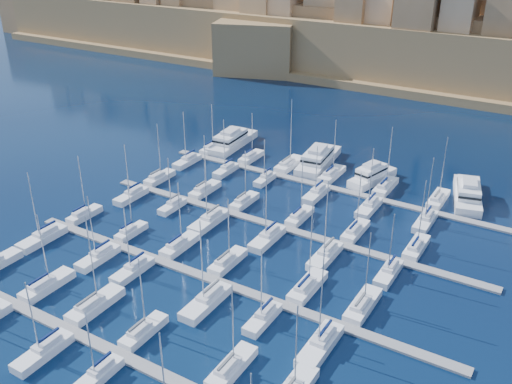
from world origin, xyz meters
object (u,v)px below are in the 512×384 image
Objects in this scene: motor_yacht_d at (468,193)px; sailboat_4 at (231,367)px; motor_yacht_a at (232,140)px; motor_yacht_b at (318,159)px; motor_yacht_c at (372,175)px; sailboat_2 at (95,305)px.

sailboat_4 is at bearing -102.47° from motor_yacht_d.
sailboat_4 is at bearing -56.82° from motor_yacht_a.
motor_yacht_a is at bearing -179.31° from motor_yacht_b.
sailboat_4 reaches higher than motor_yacht_a.
motor_yacht_c is (15.08, -2.60, 0.00)m from motor_yacht_b.
motor_yacht_d is (41.74, 70.03, 0.95)m from sailboat_2.
motor_yacht_d is at bearing 59.20° from sailboat_2.
sailboat_2 is 71.06m from motor_yacht_b.
sailboat_2 is 71.24m from motor_yacht_c.
sailboat_2 reaches higher than motor_yacht_a.
motor_yacht_d is at bearing 4.73° from motor_yacht_c.
sailboat_4 is (26.15, -0.47, -0.03)m from sailboat_2.
motor_yacht_a is 40.73m from motor_yacht_c.
motor_yacht_b is (5.29, 70.86, 0.95)m from sailboat_2.
motor_yacht_c is (20.37, 68.26, 0.95)m from sailboat_2.
sailboat_2 is at bearing -120.80° from motor_yacht_d.
motor_yacht_b and motor_yacht_c have the same top height.
sailboat_2 reaches higher than motor_yacht_b.
sailboat_4 is 74.33m from motor_yacht_b.
sailboat_2 is 0.86× the size of motor_yacht_a.
sailboat_4 is 0.97× the size of motor_yacht_c.
motor_yacht_d is at bearing -0.48° from motor_yacht_a.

